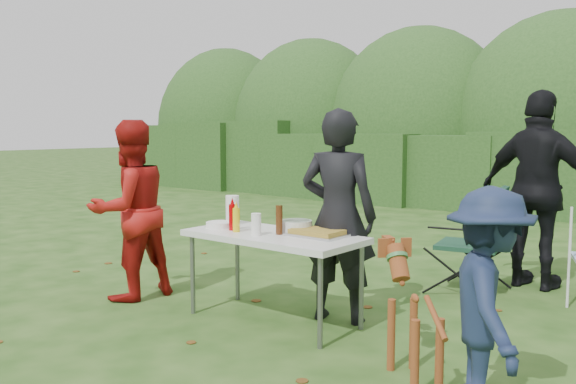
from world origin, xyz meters
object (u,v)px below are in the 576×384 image
Objects in this scene: person_black_puffy at (539,190)px; camping_chair at (469,239)px; mustard_bottle at (236,220)px; child at (489,304)px; person_cook at (338,216)px; folding_table at (273,240)px; ketchup_bottle at (232,217)px; dog at (415,319)px; paper_towel_roll at (232,210)px; person_red_jacket at (130,210)px; beer_bottle at (279,220)px.

person_black_puffy is 1.88× the size of camping_chair.
mustard_bottle is (-1.66, -2.61, -0.15)m from person_black_puffy.
person_black_puffy is at bearing -21.11° from child.
person_cook reaches higher than child.
folding_table is at bearing 25.87° from person_cook.
mustard_bottle is 0.09m from ketchup_bottle.
ketchup_bottle reaches higher than dog.
paper_towel_roll is at bearing -3.62° from person_cook.
person_red_jacket reaches higher than child.
person_cook is at bearing 41.39° from folding_table.
child is 0.60m from dog.
person_cook is at bearing 46.54° from beer_bottle.
child is 4.97× the size of paper_towel_roll.
mustard_bottle is at bearing 63.11° from person_black_puffy.
person_cook reaches higher than camping_chair.
mustard_bottle is at bearing -41.45° from paper_towel_roll.
dog is 3.99× the size of ketchup_bottle.
ketchup_bottle is at bearing 61.41° from person_black_puffy.
child is (0.65, -3.03, -0.35)m from person_black_puffy.
person_red_jacket is 3.03m from dog.
folding_table is 1.54m from person_red_jacket.
person_red_jacket is at bearing 52.66° from child.
mustard_bottle is (1.21, 0.18, -0.00)m from person_red_jacket.
folding_table is 0.85× the size of person_cook.
person_black_puffy is at bearing -140.89° from camping_chair.
folding_table is 6.82× the size of ketchup_bottle.
person_red_jacket reaches higher than folding_table.
mustard_bottle is at bearing -156.32° from folding_table.
folding_table is 1.42× the size of camping_chair.
folding_table is 0.76× the size of person_black_puffy.
mustard_bottle is 0.77× the size of paper_towel_roll.
ketchup_bottle is at bearing -166.71° from folding_table.
camping_chair is at bearing -8.72° from child.
mustard_bottle is 0.38m from beer_bottle.
person_cook is 8.83× the size of mustard_bottle.
beer_bottle is at bearing 106.65° from person_red_jacket.
person_cook is 6.79× the size of paper_towel_roll.
camping_chair is at bearing 57.32° from ketchup_bottle.
ketchup_bottle is 0.45m from beer_bottle.
child is 5.38× the size of beer_bottle.
person_black_puffy reaches higher than folding_table.
beer_bottle is (0.36, 0.13, 0.02)m from mustard_bottle.
person_cook reaches higher than mustard_bottle.
ketchup_bottle is at bearing -45.96° from paper_towel_roll.
folding_table is 6.25× the size of beer_bottle.
child reaches higher than ketchup_bottle.
person_black_puffy reaches higher than person_red_jacket.
ketchup_bottle is (-0.38, -0.09, 0.16)m from folding_table.
person_black_puffy is 2.93m from dog.
camping_chair is at bearing 49.52° from paper_towel_roll.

